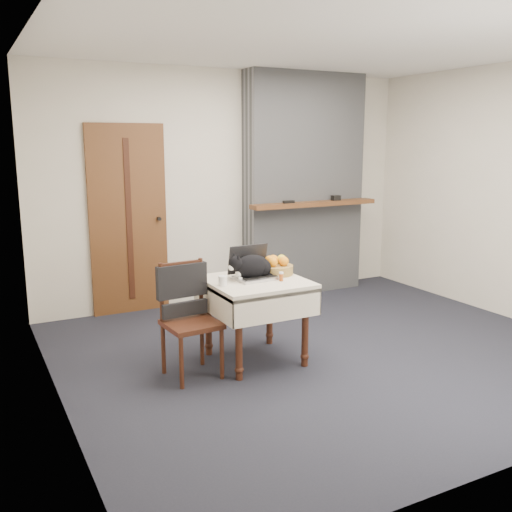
{
  "coord_description": "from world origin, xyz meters",
  "views": [
    {
      "loc": [
        -2.76,
        -3.94,
        1.83
      ],
      "look_at": [
        -0.68,
        0.05,
        0.91
      ],
      "focal_mm": 40.0,
      "sensor_mm": 36.0,
      "label": 1
    }
  ],
  "objects_px": {
    "pill_bottle": "(281,276)",
    "laptop": "(253,270)",
    "side_table": "(256,293)",
    "cream_jar": "(223,281)",
    "chair": "(186,303)",
    "door": "(128,220)",
    "cat": "(253,267)",
    "fruit_basket": "(276,267)"
  },
  "relations": [
    {
      "from": "laptop",
      "to": "chair",
      "type": "relative_size",
      "value": 0.42
    },
    {
      "from": "side_table",
      "to": "laptop",
      "type": "distance_m",
      "value": 0.2
    },
    {
      "from": "door",
      "to": "cream_jar",
      "type": "height_order",
      "value": "door"
    },
    {
      "from": "side_table",
      "to": "cat",
      "type": "distance_m",
      "value": 0.22
    },
    {
      "from": "cat",
      "to": "pill_bottle",
      "type": "xyz_separation_m",
      "value": [
        0.17,
        -0.19,
        -0.06
      ]
    },
    {
      "from": "door",
      "to": "cat",
      "type": "height_order",
      "value": "door"
    },
    {
      "from": "laptop",
      "to": "pill_bottle",
      "type": "xyz_separation_m",
      "value": [
        0.15,
        -0.21,
        -0.03
      ]
    },
    {
      "from": "fruit_basket",
      "to": "door",
      "type": "bearing_deg",
      "value": 113.96
    },
    {
      "from": "door",
      "to": "cat",
      "type": "relative_size",
      "value": 4.2
    },
    {
      "from": "fruit_basket",
      "to": "chair",
      "type": "bearing_deg",
      "value": -175.48
    },
    {
      "from": "side_table",
      "to": "fruit_basket",
      "type": "xyz_separation_m",
      "value": [
        0.25,
        0.09,
        0.18
      ]
    },
    {
      "from": "cat",
      "to": "cream_jar",
      "type": "xyz_separation_m",
      "value": [
        -0.32,
        -0.11,
        -0.06
      ]
    },
    {
      "from": "fruit_basket",
      "to": "chair",
      "type": "relative_size",
      "value": 0.31
    },
    {
      "from": "laptop",
      "to": "fruit_basket",
      "type": "bearing_deg",
      "value": -0.04
    },
    {
      "from": "pill_bottle",
      "to": "chair",
      "type": "xyz_separation_m",
      "value": [
        -0.77,
        0.16,
        -0.16
      ]
    },
    {
      "from": "cream_jar",
      "to": "laptop",
      "type": "bearing_deg",
      "value": 21.71
    },
    {
      "from": "laptop",
      "to": "chair",
      "type": "bearing_deg",
      "value": -178.26
    },
    {
      "from": "door",
      "to": "cat",
      "type": "xyz_separation_m",
      "value": [
        0.54,
        -1.82,
        -0.2
      ]
    },
    {
      "from": "cream_jar",
      "to": "fruit_basket",
      "type": "relative_size",
      "value": 0.29
    },
    {
      "from": "cream_jar",
      "to": "chair",
      "type": "bearing_deg",
      "value": 163.96
    },
    {
      "from": "laptop",
      "to": "fruit_basket",
      "type": "distance_m",
      "value": 0.23
    },
    {
      "from": "door",
      "to": "chair",
      "type": "bearing_deg",
      "value": -91.89
    },
    {
      "from": "door",
      "to": "pill_bottle",
      "type": "xyz_separation_m",
      "value": [
        0.71,
        -2.0,
        -0.26
      ]
    },
    {
      "from": "laptop",
      "to": "chair",
      "type": "distance_m",
      "value": 0.65
    },
    {
      "from": "side_table",
      "to": "cream_jar",
      "type": "relative_size",
      "value": 9.67
    },
    {
      "from": "cream_jar",
      "to": "fruit_basket",
      "type": "distance_m",
      "value": 0.59
    },
    {
      "from": "cat",
      "to": "cream_jar",
      "type": "distance_m",
      "value": 0.34
    },
    {
      "from": "pill_bottle",
      "to": "cat",
      "type": "bearing_deg",
      "value": 131.79
    },
    {
      "from": "side_table",
      "to": "pill_bottle",
      "type": "height_order",
      "value": "pill_bottle"
    },
    {
      "from": "cat",
      "to": "cream_jar",
      "type": "relative_size",
      "value": 5.91
    },
    {
      "from": "side_table",
      "to": "laptop",
      "type": "height_order",
      "value": "laptop"
    },
    {
      "from": "side_table",
      "to": "chair",
      "type": "relative_size",
      "value": 0.87
    },
    {
      "from": "door",
      "to": "chair",
      "type": "relative_size",
      "value": 2.22
    },
    {
      "from": "door",
      "to": "fruit_basket",
      "type": "relative_size",
      "value": 7.13
    },
    {
      "from": "laptop",
      "to": "cream_jar",
      "type": "bearing_deg",
      "value": -161.55
    },
    {
      "from": "cat",
      "to": "pill_bottle",
      "type": "distance_m",
      "value": 0.26
    },
    {
      "from": "side_table",
      "to": "pill_bottle",
      "type": "xyz_separation_m",
      "value": [
        0.17,
        -0.13,
        0.15
      ]
    },
    {
      "from": "pill_bottle",
      "to": "laptop",
      "type": "bearing_deg",
      "value": 124.97
    },
    {
      "from": "pill_bottle",
      "to": "fruit_basket",
      "type": "height_order",
      "value": "fruit_basket"
    },
    {
      "from": "cat",
      "to": "door",
      "type": "bearing_deg",
      "value": 101.35
    },
    {
      "from": "cat",
      "to": "fruit_basket",
      "type": "distance_m",
      "value": 0.26
    },
    {
      "from": "cat",
      "to": "fruit_basket",
      "type": "height_order",
      "value": "cat"
    }
  ]
}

